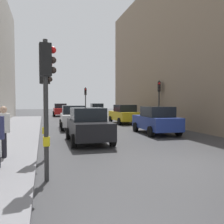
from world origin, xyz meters
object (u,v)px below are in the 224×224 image
object	(u,v)px
traffic_light_far_median	(86,97)
car_white_compact	(73,117)
car_dark_suv	(88,125)
pedestrian_with_black_backpack	(2,128)
car_silver_hatchback	(97,109)
traffic_light_mid_street	(159,95)
traffic_light_near_right	(46,89)
car_blue_van	(156,120)
car_yellow_taxi	(124,114)
traffic_light_near_left	(47,84)
car_red_sedan	(60,110)

from	to	relation	value
traffic_light_far_median	car_white_compact	xyz separation A→B (m)	(-2.80, -11.10, -1.73)
car_dark_suv	pedestrian_with_black_backpack	world-z (taller)	pedestrian_with_black_backpack
pedestrian_with_black_backpack	traffic_light_far_median	bearing A→B (deg)	72.93
traffic_light_far_median	car_silver_hatchback	bearing A→B (deg)	64.69
traffic_light_mid_street	car_silver_hatchback	world-z (taller)	traffic_light_mid_street
traffic_light_near_right	car_blue_van	xyz separation A→B (m)	(6.89, 5.33, -1.65)
car_white_compact	car_silver_hatchback	world-z (taller)	same
car_yellow_taxi	car_dark_suv	distance (m)	10.84
traffic_light_near_right	car_silver_hatchback	bearing A→B (deg)	74.12
car_silver_hatchback	traffic_light_near_left	bearing A→B (deg)	-104.57
traffic_light_near_right	traffic_light_far_median	size ratio (longest dim) A/B	0.97
car_silver_hatchback	car_dark_suv	distance (m)	23.53
traffic_light_near_right	car_blue_van	distance (m)	8.87
traffic_light_near_left	car_white_compact	xyz separation A→B (m)	(2.13, 12.22, -1.67)
traffic_light_far_median	pedestrian_with_black_backpack	world-z (taller)	traffic_light_far_median
traffic_light_far_median	car_blue_van	xyz separation A→B (m)	(1.96, -15.52, -1.73)
traffic_light_near_right	pedestrian_with_black_backpack	size ratio (longest dim) A/B	2.07
car_white_compact	traffic_light_near_right	bearing A→B (deg)	-102.32
car_silver_hatchback	car_yellow_taxi	xyz separation A→B (m)	(-0.22, -13.37, 0.00)
car_white_compact	car_silver_hatchback	size ratio (longest dim) A/B	1.00
traffic_light_far_median	car_silver_hatchback	size ratio (longest dim) A/B	0.89
traffic_light_near_right	car_silver_hatchback	distance (m)	27.28
car_blue_van	car_red_sedan	xyz separation A→B (m)	(-4.64, 20.85, 0.00)
car_yellow_taxi	car_dark_suv	xyz separation A→B (m)	(-5.12, -9.55, 0.00)
traffic_light_far_median	car_blue_van	distance (m)	15.74
car_white_compact	car_red_sedan	bearing A→B (deg)	89.59
traffic_light_mid_street	car_yellow_taxi	world-z (taller)	traffic_light_mid_street
car_red_sedan	traffic_light_near_right	bearing A→B (deg)	-94.91
car_silver_hatchback	car_red_sedan	xyz separation A→B (m)	(-5.20, -0.01, 0.00)
traffic_light_near_right	car_dark_suv	world-z (taller)	traffic_light_near_right
car_blue_van	car_dark_suv	world-z (taller)	same
traffic_light_mid_street	car_yellow_taxi	distance (m)	3.85
traffic_light_near_right	car_yellow_taxi	size ratio (longest dim) A/B	0.86
traffic_light_mid_street	car_blue_van	xyz separation A→B (m)	(-2.70, -5.04, -1.80)
car_dark_suv	traffic_light_far_median	bearing A→B (deg)	80.91
car_blue_van	car_red_sedan	distance (m)	21.36
traffic_light_near_left	traffic_light_mid_street	world-z (taller)	traffic_light_mid_street
traffic_light_far_median	pedestrian_with_black_backpack	xyz separation A→B (m)	(-6.38, -20.78, -1.45)
car_white_compact	pedestrian_with_black_backpack	distance (m)	10.33
car_dark_suv	pedestrian_with_black_backpack	size ratio (longest dim) A/B	2.38
traffic_light_near_left	car_silver_hatchback	xyz separation A→B (m)	(7.45, 28.65, -1.67)
car_blue_van	car_red_sedan	bearing A→B (deg)	102.56
car_silver_hatchback	car_red_sedan	world-z (taller)	same
car_yellow_taxi	car_dark_suv	bearing A→B (deg)	-118.18
traffic_light_mid_street	car_silver_hatchback	bearing A→B (deg)	97.73
traffic_light_near_right	pedestrian_with_black_backpack	world-z (taller)	traffic_light_near_right
traffic_light_far_median	car_blue_van	bearing A→B (deg)	-82.78
car_silver_hatchback	car_dark_suv	xyz separation A→B (m)	(-5.34, -22.92, 0.00)
car_white_compact	car_red_sedan	world-z (taller)	same
car_red_sedan	car_dark_suv	size ratio (longest dim) A/B	1.00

